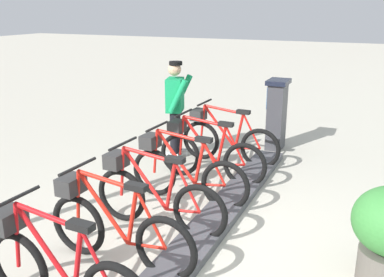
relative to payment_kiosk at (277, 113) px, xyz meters
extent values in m
plane|color=#BAB4A3|center=(-0.05, 3.80, -0.67)|extent=(60.00, 60.00, 0.00)
cube|color=#47474C|center=(-0.05, 3.80, -0.62)|extent=(0.44, 6.54, 0.10)
cube|color=#38383D|center=(0.00, 0.00, -0.07)|extent=(0.28, 0.44, 1.20)
cube|color=#194C8C|center=(0.15, 0.00, 0.28)|extent=(0.03, 0.30, 0.40)
cube|color=black|center=(0.00, 0.00, 0.57)|extent=(0.36, 0.52, 0.08)
torus|color=black|center=(-0.03, 1.14, -0.33)|extent=(0.67, 0.09, 0.67)
torus|color=black|center=(1.02, 1.11, -0.33)|extent=(0.67, 0.09, 0.67)
cylinder|color=red|center=(0.68, 1.12, -0.05)|extent=(0.60, 0.06, 0.70)
cylinder|color=red|center=(0.34, 1.13, -0.09)|extent=(0.16, 0.05, 0.61)
cylinder|color=red|center=(0.62, 1.12, 0.25)|extent=(0.69, 0.07, 0.11)
cylinder|color=red|center=(0.18, 1.14, -0.36)|extent=(0.43, 0.05, 0.09)
cylinder|color=red|center=(0.12, 1.14, -0.06)|extent=(0.33, 0.04, 0.56)
cylinder|color=red|center=(0.99, 1.11, -0.02)|extent=(0.10, 0.04, 0.62)
cube|color=black|center=(0.28, 1.13, 0.24)|extent=(0.22, 0.11, 0.06)
cylinder|color=black|center=(0.96, 1.11, 0.33)|extent=(0.05, 0.54, 0.03)
cube|color=#2D2D2D|center=(1.07, 1.11, 0.11)|extent=(0.21, 0.29, 0.18)
torus|color=black|center=(-0.03, 1.96, -0.33)|extent=(0.67, 0.09, 0.67)
torus|color=black|center=(1.02, 1.93, -0.33)|extent=(0.67, 0.09, 0.67)
cylinder|color=red|center=(0.68, 1.94, -0.05)|extent=(0.60, 0.06, 0.70)
cylinder|color=red|center=(0.34, 1.95, -0.09)|extent=(0.16, 0.05, 0.61)
cylinder|color=red|center=(0.62, 1.94, 0.25)|extent=(0.69, 0.07, 0.11)
cylinder|color=red|center=(0.18, 1.96, -0.36)|extent=(0.43, 0.05, 0.09)
cylinder|color=red|center=(0.12, 1.96, -0.06)|extent=(0.33, 0.04, 0.56)
cylinder|color=red|center=(0.99, 1.93, -0.02)|extent=(0.10, 0.04, 0.62)
cube|color=black|center=(0.28, 1.95, 0.24)|extent=(0.22, 0.11, 0.06)
cylinder|color=black|center=(0.96, 1.93, 0.33)|extent=(0.05, 0.54, 0.03)
cube|color=#2D2D2D|center=(1.07, 1.93, 0.11)|extent=(0.21, 0.29, 0.18)
torus|color=black|center=(-0.03, 2.78, -0.33)|extent=(0.67, 0.09, 0.67)
torus|color=black|center=(1.02, 2.75, -0.33)|extent=(0.67, 0.09, 0.67)
cylinder|color=red|center=(0.68, 2.76, -0.05)|extent=(0.60, 0.06, 0.70)
cylinder|color=red|center=(0.34, 2.77, -0.09)|extent=(0.16, 0.05, 0.61)
cylinder|color=red|center=(0.62, 2.76, 0.25)|extent=(0.69, 0.07, 0.11)
cylinder|color=red|center=(0.18, 2.78, -0.36)|extent=(0.43, 0.05, 0.09)
cylinder|color=red|center=(0.12, 2.78, -0.06)|extent=(0.33, 0.04, 0.56)
cylinder|color=red|center=(0.99, 2.75, -0.02)|extent=(0.10, 0.04, 0.62)
cube|color=black|center=(0.28, 2.77, 0.24)|extent=(0.22, 0.11, 0.06)
cylinder|color=black|center=(0.96, 2.75, 0.33)|extent=(0.05, 0.54, 0.03)
cube|color=#2D2D2D|center=(1.07, 2.75, 0.11)|extent=(0.21, 0.29, 0.18)
torus|color=black|center=(-0.03, 3.60, -0.33)|extent=(0.67, 0.09, 0.67)
torus|color=black|center=(1.02, 3.57, -0.33)|extent=(0.67, 0.09, 0.67)
cylinder|color=red|center=(0.68, 3.58, -0.05)|extent=(0.60, 0.06, 0.70)
cylinder|color=red|center=(0.34, 3.59, -0.09)|extent=(0.16, 0.05, 0.61)
cylinder|color=red|center=(0.62, 3.58, 0.25)|extent=(0.69, 0.07, 0.11)
cylinder|color=red|center=(0.18, 3.60, -0.36)|extent=(0.43, 0.05, 0.09)
cylinder|color=red|center=(0.12, 3.60, -0.06)|extent=(0.33, 0.04, 0.56)
cylinder|color=red|center=(0.99, 3.57, -0.02)|extent=(0.10, 0.04, 0.62)
cube|color=black|center=(0.28, 3.59, 0.24)|extent=(0.22, 0.11, 0.06)
cylinder|color=black|center=(0.96, 3.57, 0.33)|extent=(0.05, 0.54, 0.03)
cube|color=#2D2D2D|center=(1.07, 3.57, 0.11)|extent=(0.21, 0.29, 0.18)
torus|color=black|center=(-0.03, 4.42, -0.33)|extent=(0.67, 0.09, 0.67)
torus|color=black|center=(1.02, 4.39, -0.33)|extent=(0.67, 0.09, 0.67)
cylinder|color=red|center=(0.68, 4.40, -0.05)|extent=(0.60, 0.06, 0.70)
cylinder|color=red|center=(0.34, 4.41, -0.09)|extent=(0.16, 0.05, 0.61)
cylinder|color=red|center=(0.62, 4.40, 0.25)|extent=(0.69, 0.07, 0.11)
cylinder|color=red|center=(0.18, 4.42, -0.36)|extent=(0.43, 0.05, 0.09)
cylinder|color=red|center=(0.12, 4.42, -0.06)|extent=(0.33, 0.04, 0.56)
cylinder|color=red|center=(0.99, 4.39, -0.02)|extent=(0.10, 0.04, 0.62)
cube|color=black|center=(0.28, 4.41, 0.24)|extent=(0.22, 0.11, 0.06)
cylinder|color=black|center=(0.96, 4.39, 0.33)|extent=(0.05, 0.54, 0.03)
cube|color=#2D2D2D|center=(1.07, 4.39, 0.11)|extent=(0.21, 0.29, 0.18)
torus|color=black|center=(1.02, 5.21, -0.33)|extent=(0.67, 0.09, 0.67)
cylinder|color=red|center=(0.68, 5.22, -0.05)|extent=(0.60, 0.06, 0.70)
cylinder|color=red|center=(0.34, 5.23, -0.09)|extent=(0.16, 0.05, 0.61)
cylinder|color=red|center=(0.62, 5.22, 0.25)|extent=(0.69, 0.07, 0.11)
cylinder|color=red|center=(0.12, 5.24, -0.06)|extent=(0.33, 0.04, 0.56)
cylinder|color=red|center=(0.99, 5.21, -0.02)|extent=(0.10, 0.04, 0.62)
cube|color=black|center=(0.28, 5.23, 0.24)|extent=(0.22, 0.11, 0.06)
cylinder|color=black|center=(0.96, 5.21, 0.33)|extent=(0.05, 0.54, 0.03)
cube|color=#2D2D2D|center=(1.07, 5.21, 0.11)|extent=(0.21, 0.29, 0.18)
cube|color=white|center=(1.45, 1.06, -0.62)|extent=(0.28, 0.18, 0.10)
cube|color=white|center=(1.50, 1.31, -0.62)|extent=(0.28, 0.18, 0.10)
cylinder|color=black|center=(1.50, 1.09, -0.24)|extent=(0.15, 0.15, 0.82)
cylinder|color=black|center=(1.45, 1.28, -0.24)|extent=(0.15, 0.15, 0.82)
cube|color=#159354|center=(1.47, 1.18, 0.43)|extent=(0.36, 0.46, 0.56)
cylinder|color=#159354|center=(1.45, 0.91, 0.46)|extent=(0.35, 0.19, 0.57)
cylinder|color=#159354|center=(1.30, 1.40, 0.46)|extent=(0.35, 0.19, 0.57)
sphere|color=tan|center=(1.47, 1.18, 0.86)|extent=(0.22, 0.22, 0.22)
cylinder|color=black|center=(1.45, 1.18, 0.96)|extent=(0.22, 0.22, 0.06)
camera|label=1|loc=(-1.73, 7.59, 1.86)|focal=40.37mm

